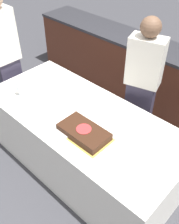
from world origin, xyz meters
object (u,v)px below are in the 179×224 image
(cake, at_px, (84,132))
(person_seated_left, at_px, (6,58))
(wine_glass, at_px, (18,86))
(plate_stack, at_px, (48,92))
(person_cutting_cake, at_px, (141,88))

(cake, xyz_separation_m, person_seated_left, (-1.52, 0.19, 0.11))
(cake, xyz_separation_m, wine_glass, (-0.93, -0.04, 0.08))
(plate_stack, xyz_separation_m, person_cutting_cake, (0.73, 0.70, 0.05))
(plate_stack, height_order, wine_glass, wine_glass)
(person_seated_left, bearing_deg, plate_stack, -89.51)
(cake, distance_m, person_seated_left, 1.53)
(plate_stack, distance_m, person_cutting_cake, 1.02)
(plate_stack, distance_m, person_seated_left, 0.80)
(plate_stack, relative_size, person_seated_left, 0.14)
(wine_glass, distance_m, person_cutting_cake, 1.32)
(plate_stack, bearing_deg, person_cutting_cake, 43.84)
(cake, distance_m, person_cutting_cake, 0.90)
(wine_glass, xyz_separation_m, person_seated_left, (-0.59, 0.23, 0.03))
(wine_glass, distance_m, person_seated_left, 0.63)
(person_cutting_cake, bearing_deg, plate_stack, 27.32)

